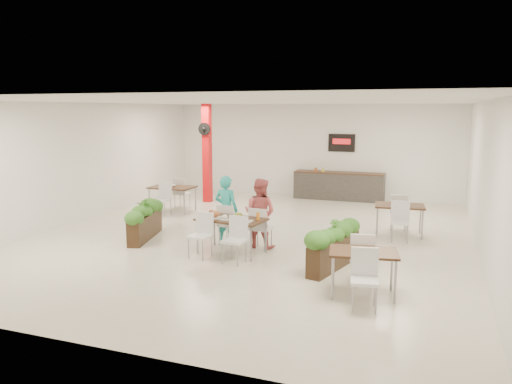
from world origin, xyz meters
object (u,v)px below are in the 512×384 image
red_column (207,152)px  side_table_c (363,259)px  service_counter (339,185)px  diner_woman (260,213)px  side_table_b (399,210)px  main_table (231,224)px  side_table_a (172,190)px  planter_left (145,218)px  diner_man (226,210)px  planter_right (334,243)px

red_column → side_table_c: (6.04, -6.78, -1.03)m
red_column → service_counter: bearing=25.0°
diner_woman → side_table_b: 3.53m
main_table → side_table_a: 4.82m
main_table → planter_left: planter_left is taller
red_column → diner_man: red_column is taller
diner_man → planter_left: diner_man is taller
planter_left → side_table_c: 5.69m
service_counter → planter_left: bearing=-116.3°
side_table_b → planter_left: bearing=-163.1°
main_table → diner_woman: size_ratio=1.14×
red_column → diner_woman: size_ratio=2.08×
service_counter → planter_right: 7.50m
planter_left → side_table_a: bearing=107.9°
side_table_a → side_table_c: bearing=-38.5°
diner_man → diner_woman: 0.80m
planter_left → side_table_a: planter_left is taller
side_table_a → side_table_b: 6.61m
main_table → side_table_b: bearing=40.8°
side_table_a → side_table_c: (6.33, -4.97, -0.02)m
main_table → side_table_c: same height
diner_woman → side_table_a: 4.70m
service_counter → side_table_a: size_ratio=1.85×
planter_left → planter_right: (4.62, -0.68, -0.01)m
diner_man → side_table_b: diner_man is taller
diner_man → diner_woman: (0.80, 0.00, -0.01)m
diner_man → side_table_a: 4.08m
side_table_c → planter_right: bearing=110.1°
diner_man → side_table_a: size_ratio=0.96×
main_table → side_table_c: size_ratio=1.05×
planter_right → side_table_b: 3.20m
main_table → planter_right: 2.27m
diner_man → planter_left: bearing=13.8°
side_table_a → side_table_c: size_ratio=0.97×
diner_woman → main_table: bearing=64.9°
side_table_b → diner_woman: bearing=-148.9°
main_table → diner_man: bearing=120.8°
diner_woman → side_table_a: (-3.76, 2.80, -0.13)m
planter_right → planter_left: bearing=171.6°
service_counter → diner_woman: (-0.52, -6.47, 0.28)m
diner_woman → planter_right: 2.07m
red_column → main_table: bearing=-59.8°
service_counter → side_table_a: bearing=-139.5°
planter_right → side_table_b: size_ratio=1.08×
diner_man → planter_right: size_ratio=0.87×
main_table → planter_left: bearing=170.0°
side_table_a → red_column: bearing=80.6°
main_table → planter_left: size_ratio=0.98×
side_table_a → side_table_b: size_ratio=0.98×
side_table_a → service_counter: bearing=40.2°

